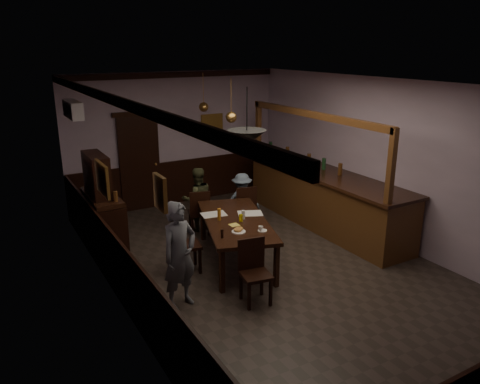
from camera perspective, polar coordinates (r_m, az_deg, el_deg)
room at (r=7.34m, az=4.24°, el=1.24°), size 5.01×8.01×3.01m
dining_table at (r=7.87m, az=-0.54°, el=-3.83°), size 1.62×2.40×0.75m
chair_far_left at (r=9.04m, az=-4.96°, el=-2.28°), size 0.49×0.49×0.90m
chair_far_right at (r=9.18m, az=0.63°, el=-1.78°), size 0.50×0.50×0.94m
chair_near at (r=6.75m, az=1.69°, el=-9.24°), size 0.46×0.46×0.93m
chair_side at (r=7.61m, az=-7.11°, el=-5.98°), size 0.49×0.49×0.97m
person_standing at (r=6.56m, az=-7.38°, el=-7.66°), size 0.65×0.53×1.55m
person_seated_left at (r=9.25m, az=-5.22°, el=-0.88°), size 0.69×0.57×1.28m
person_seated_right at (r=9.42m, az=0.23°, el=-1.00°), size 0.83×0.68×1.11m
newspaper_left at (r=8.08m, az=-3.23°, el=-2.73°), size 0.46×0.37×0.01m
newspaper_right at (r=8.12m, az=1.23°, el=-2.62°), size 0.51×0.44×0.01m
napkin at (r=7.62m, az=-0.71°, el=-4.02°), size 0.19×0.19×0.00m
saucer at (r=7.39m, az=2.74°, el=-4.72°), size 0.15×0.15×0.01m
coffee_cup at (r=7.36m, az=2.55°, el=-4.45°), size 0.10×0.10×0.07m
pastry_plate at (r=7.33m, az=-0.17°, el=-4.85°), size 0.22×0.22×0.01m
pastry_ring_a at (r=7.33m, az=-0.28°, el=-4.64°), size 0.13×0.13×0.04m
pastry_ring_b at (r=7.37m, az=-0.11°, el=-4.50°), size 0.13×0.13×0.04m
soda_can at (r=7.75m, az=0.11°, el=-3.17°), size 0.07×0.07×0.12m
beer_glass at (r=7.80m, az=-2.55°, el=-2.74°), size 0.06×0.06×0.20m
water_glass at (r=7.85m, az=0.40°, el=-2.77°), size 0.06×0.06×0.15m
pepper_mill at (r=7.10m, az=-2.20°, el=-5.08°), size 0.04×0.04×0.14m
sideboard at (r=8.60m, az=-16.42°, el=-2.47°), size 0.48×1.35×1.78m
bar_counter at (r=9.61m, az=10.23°, el=-0.65°), size 0.98×4.20×2.35m
door_back at (r=10.54m, az=-12.13°, el=3.41°), size 0.90×0.06×2.10m
ac_unit at (r=8.93m, az=-19.70°, el=9.45°), size 0.20×0.85×0.30m
picture_left_small at (r=4.69m, az=-9.70°, el=-0.09°), size 0.04×0.28×0.36m
picture_left_large at (r=7.03m, az=-16.43°, el=1.55°), size 0.04×0.62×0.48m
picture_back at (r=11.06m, az=-3.44°, el=8.40°), size 0.55×0.04×0.42m
pendant_iron at (r=6.66m, az=0.83°, el=6.64°), size 0.56×0.56×0.82m
pendant_brass_mid at (r=8.53m, az=-1.08°, el=9.09°), size 0.20×0.20×0.81m
pendant_brass_far at (r=10.00m, az=-4.45°, el=10.28°), size 0.20×0.20×0.81m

